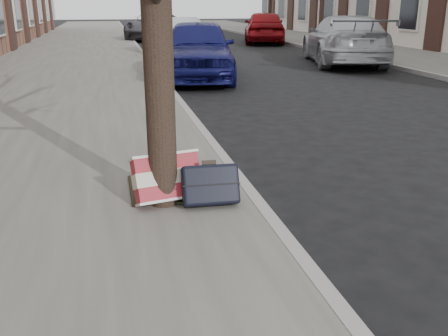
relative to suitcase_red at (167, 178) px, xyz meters
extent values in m
plane|color=black|center=(2.08, -0.83, -0.36)|extent=(120.00, 120.00, 0.00)
cube|color=gray|center=(-1.62, 14.17, -0.30)|extent=(5.00, 70.00, 0.12)
cube|color=slate|center=(9.88, 14.17, -0.30)|extent=(4.00, 70.00, 0.12)
cube|color=black|center=(0.08, 0.37, -0.23)|extent=(0.85, 0.85, 0.02)
cube|color=maroon|center=(0.00, 0.00, 0.00)|extent=(0.67, 0.46, 0.47)
cube|color=black|center=(0.37, -0.17, -0.03)|extent=(0.53, 0.33, 0.41)
imported|color=#10124E|center=(1.81, 8.58, 0.41)|extent=(2.59, 4.76, 1.53)
imported|color=#B7BABF|center=(2.06, 13.92, 0.34)|extent=(2.29, 4.46, 1.40)
imported|color=#3C3D41|center=(2.12, 23.38, 0.37)|extent=(3.93, 5.74, 1.46)
imported|color=#A8AAB0|center=(6.98, 10.83, 0.41)|extent=(3.37, 5.63, 1.53)
imported|color=maroon|center=(7.06, 19.76, 0.43)|extent=(2.93, 4.90, 1.56)
camera|label=1|loc=(-0.46, -4.37, 1.55)|focal=40.00mm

